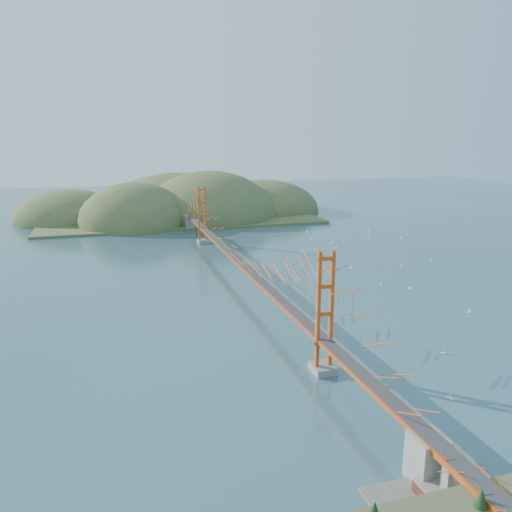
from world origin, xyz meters
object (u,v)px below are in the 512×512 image
object	(u,v)px
sailboat_1	(352,267)
sailboat_2	(469,312)
sailboat_0	(381,283)
bridge	(240,237)
fort	(449,490)

from	to	relation	value
sailboat_1	sailboat_2	bearing A→B (deg)	-80.52
sailboat_0	sailboat_2	size ratio (longest dim) A/B	0.85
sailboat_0	sailboat_2	xyz separation A→B (m)	(4.09, -14.10, 0.01)
bridge	sailboat_0	world-z (taller)	bridge
bridge	fort	distance (m)	48.40
sailboat_0	sailboat_1	world-z (taller)	sailboat_1
bridge	sailboat_2	world-z (taller)	bridge
fort	sailboat_0	distance (m)	45.78
sailboat_1	sailboat_2	distance (m)	24.24
bridge	sailboat_2	bearing A→B (deg)	-40.64
fort	sailboat_2	size ratio (longest dim) A/B	5.32
bridge	sailboat_0	bearing A→B (deg)	-18.33
bridge	sailboat_0	distance (m)	22.25
bridge	fort	size ratio (longest dim) A/B	25.51
bridge	sailboat_2	size ratio (longest dim) A/B	135.77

